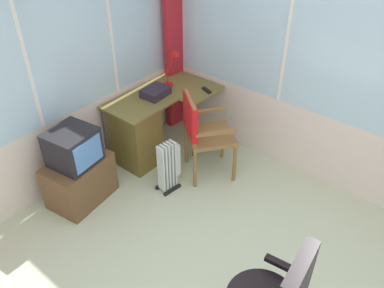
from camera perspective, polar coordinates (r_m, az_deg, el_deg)
name	(u,v)px	position (r m, az deg, el deg)	size (l,w,h in m)	color
north_window_panel	(29,76)	(3.87, -22.59, 9.15)	(3.84, 0.07, 2.66)	silver
east_window_panel	(360,73)	(3.94, 23.21, 9.41)	(0.07, 4.50, 2.66)	silver
curtain_corner	(174,30)	(4.83, -2.57, 16.21)	(0.29, 0.07, 2.56)	red
desk	(138,131)	(4.52, -7.86, 1.87)	(1.27, 0.79, 0.74)	brown
desk_lamp	(175,63)	(4.61, -2.51, 11.62)	(0.23, 0.20, 0.41)	red
tv_remote	(207,90)	(4.57, 2.12, 7.82)	(0.04, 0.15, 0.02)	black
paper_tray	(155,92)	(4.48, -5.32, 7.50)	(0.30, 0.23, 0.09)	#2A2130
wooden_armchair	(199,127)	(4.14, 1.03, 2.52)	(0.67, 0.67, 0.97)	olive
tv_on_stand	(78,170)	(4.11, -16.21, -3.70)	(0.70, 0.53, 0.84)	brown
space_heater	(169,165)	(4.14, -3.32, -3.12)	(0.28, 0.20, 0.58)	silver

